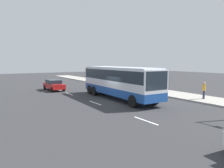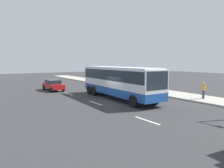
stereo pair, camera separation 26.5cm
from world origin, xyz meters
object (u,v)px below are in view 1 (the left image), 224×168
coach_bus (119,79)px  pedestrian_near_curb (154,84)px  car_red_compact (54,85)px  pedestrian_at_crossing (204,89)px

coach_bus → pedestrian_near_curb: 7.07m
coach_bus → car_red_compact: coach_bus is taller
car_red_compact → pedestrian_at_crossing: (15.89, 10.74, 0.38)m
car_red_compact → pedestrian_near_curb: bearing=48.8°
car_red_compact → pedestrian_at_crossing: bearing=32.4°
pedestrian_near_curb → pedestrian_at_crossing: bearing=167.6°
coach_bus → pedestrian_at_crossing: size_ratio=6.77×
car_red_compact → pedestrian_at_crossing: pedestrian_at_crossing is taller
car_red_compact → coach_bus: bearing=18.4°
coach_bus → pedestrian_near_curb: size_ratio=7.56×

